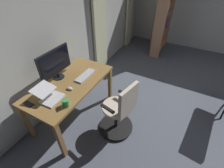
{
  "coord_description": "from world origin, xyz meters",
  "views": [
    {
      "loc": [
        2.61,
        -0.94,
        2.26
      ],
      "look_at": [
        0.97,
        -1.82,
        0.76
      ],
      "focal_mm": 25.12,
      "sensor_mm": 36.0,
      "label": 1
    }
  ],
  "objects_px": {
    "computer_mouse": "(70,88)",
    "mug_tea": "(65,103)",
    "computer_monitor": "(55,63)",
    "bookshelf": "(161,19)",
    "cell_phone_face_up": "(28,104)",
    "desk": "(71,87)",
    "office_chair": "(120,111)",
    "laptop": "(49,95)",
    "computer_keyboard": "(85,76)"
  },
  "relations": [
    {
      "from": "computer_mouse",
      "to": "mug_tea",
      "type": "height_order",
      "value": "mug_tea"
    },
    {
      "from": "desk",
      "to": "laptop",
      "type": "bearing_deg",
      "value": -2.54
    },
    {
      "from": "office_chair",
      "to": "mug_tea",
      "type": "distance_m",
      "value": 0.81
    },
    {
      "from": "desk",
      "to": "bookshelf",
      "type": "relative_size",
      "value": 0.78
    },
    {
      "from": "computer_keyboard",
      "to": "laptop",
      "type": "xyz_separation_m",
      "value": [
        0.66,
        -0.13,
        0.04
      ]
    },
    {
      "from": "mug_tea",
      "to": "bookshelf",
      "type": "relative_size",
      "value": 0.07
    },
    {
      "from": "computer_monitor",
      "to": "computer_mouse",
      "type": "xyz_separation_m",
      "value": [
        0.15,
        0.36,
        -0.25
      ]
    },
    {
      "from": "computer_monitor",
      "to": "computer_keyboard",
      "type": "relative_size",
      "value": 1.51
    },
    {
      "from": "mug_tea",
      "to": "computer_monitor",
      "type": "bearing_deg",
      "value": -129.14
    },
    {
      "from": "desk",
      "to": "cell_phone_face_up",
      "type": "bearing_deg",
      "value": -16.58
    },
    {
      "from": "office_chair",
      "to": "computer_keyboard",
      "type": "bearing_deg",
      "value": 88.91
    },
    {
      "from": "desk",
      "to": "office_chair",
      "type": "relative_size",
      "value": 1.46
    },
    {
      "from": "office_chair",
      "to": "desk",
      "type": "bearing_deg",
      "value": 108.12
    },
    {
      "from": "office_chair",
      "to": "laptop",
      "type": "relative_size",
      "value": 2.72
    },
    {
      "from": "computer_monitor",
      "to": "cell_phone_face_up",
      "type": "relative_size",
      "value": 4.22
    },
    {
      "from": "computer_monitor",
      "to": "cell_phone_face_up",
      "type": "distance_m",
      "value": 0.7
    },
    {
      "from": "office_chair",
      "to": "mug_tea",
      "type": "height_order",
      "value": "office_chair"
    },
    {
      "from": "computer_monitor",
      "to": "bookshelf",
      "type": "xyz_separation_m",
      "value": [
        -3.16,
        0.82,
        -0.05
      ]
    },
    {
      "from": "computer_monitor",
      "to": "computer_mouse",
      "type": "bearing_deg",
      "value": 66.95
    },
    {
      "from": "desk",
      "to": "computer_keyboard",
      "type": "bearing_deg",
      "value": 157.0
    },
    {
      "from": "laptop",
      "to": "mug_tea",
      "type": "height_order",
      "value": "laptop"
    },
    {
      "from": "computer_monitor",
      "to": "office_chair",
      "type": "bearing_deg",
      "value": 92.59
    },
    {
      "from": "mug_tea",
      "to": "computer_keyboard",
      "type": "bearing_deg",
      "value": -165.7
    },
    {
      "from": "bookshelf",
      "to": "cell_phone_face_up",
      "type": "bearing_deg",
      "value": -11.18
    },
    {
      "from": "desk",
      "to": "computer_mouse",
      "type": "xyz_separation_m",
      "value": [
        0.12,
        0.1,
        0.11
      ]
    },
    {
      "from": "desk",
      "to": "laptop",
      "type": "height_order",
      "value": "laptop"
    },
    {
      "from": "computer_monitor",
      "to": "bookshelf",
      "type": "distance_m",
      "value": 3.27
    },
    {
      "from": "computer_monitor",
      "to": "bookshelf",
      "type": "bearing_deg",
      "value": 165.41
    },
    {
      "from": "computer_mouse",
      "to": "mug_tea",
      "type": "relative_size",
      "value": 0.73
    },
    {
      "from": "laptop",
      "to": "computer_mouse",
      "type": "relative_size",
      "value": 3.66
    },
    {
      "from": "desk",
      "to": "computer_mouse",
      "type": "height_order",
      "value": "computer_mouse"
    },
    {
      "from": "computer_mouse",
      "to": "cell_phone_face_up",
      "type": "distance_m",
      "value": 0.57
    },
    {
      "from": "laptop",
      "to": "bookshelf",
      "type": "relative_size",
      "value": 0.2
    },
    {
      "from": "mug_tea",
      "to": "bookshelf",
      "type": "xyz_separation_m",
      "value": [
        -3.6,
        0.29,
        0.16
      ]
    },
    {
      "from": "computer_monitor",
      "to": "cell_phone_face_up",
      "type": "height_order",
      "value": "computer_monitor"
    },
    {
      "from": "computer_keyboard",
      "to": "computer_monitor",
      "type": "bearing_deg",
      "value": -57.79
    },
    {
      "from": "desk",
      "to": "cell_phone_face_up",
      "type": "distance_m",
      "value": 0.65
    },
    {
      "from": "desk",
      "to": "mug_tea",
      "type": "xyz_separation_m",
      "value": [
        0.41,
        0.28,
        0.14
      ]
    },
    {
      "from": "cell_phone_face_up",
      "to": "desk",
      "type": "bearing_deg",
      "value": 165.63
    },
    {
      "from": "desk",
      "to": "laptop",
      "type": "xyz_separation_m",
      "value": [
        0.4,
        -0.02,
        0.15
      ]
    },
    {
      "from": "computer_mouse",
      "to": "cell_phone_face_up",
      "type": "xyz_separation_m",
      "value": [
        0.5,
        -0.29,
        -0.01
      ]
    },
    {
      "from": "desk",
      "to": "mug_tea",
      "type": "height_order",
      "value": "mug_tea"
    },
    {
      "from": "office_chair",
      "to": "computer_monitor",
      "type": "distance_m",
      "value": 1.23
    },
    {
      "from": "computer_mouse",
      "to": "cell_phone_face_up",
      "type": "bearing_deg",
      "value": -30.24
    },
    {
      "from": "laptop",
      "to": "cell_phone_face_up",
      "type": "bearing_deg",
      "value": -40.61
    },
    {
      "from": "computer_monitor",
      "to": "bookshelf",
      "type": "relative_size",
      "value": 0.33
    },
    {
      "from": "desk",
      "to": "computer_keyboard",
      "type": "distance_m",
      "value": 0.3
    },
    {
      "from": "laptop",
      "to": "cell_phone_face_up",
      "type": "height_order",
      "value": "laptop"
    },
    {
      "from": "laptop",
      "to": "computer_mouse",
      "type": "bearing_deg",
      "value": 153.08
    },
    {
      "from": "computer_monitor",
      "to": "computer_mouse",
      "type": "relative_size",
      "value": 6.08
    }
  ]
}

